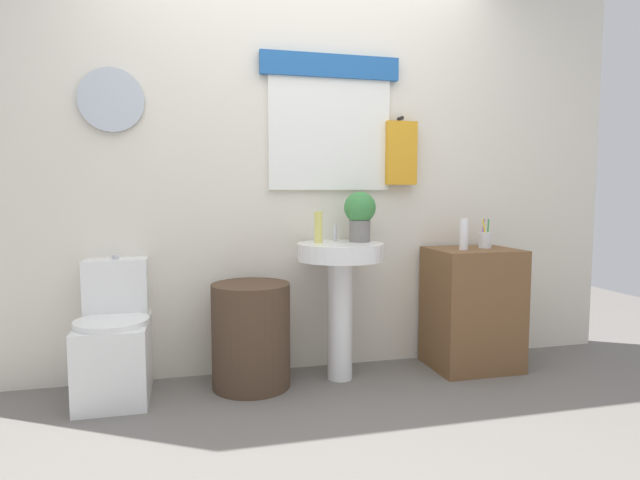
{
  "coord_description": "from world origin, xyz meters",
  "views": [
    {
      "loc": [
        -0.64,
        -2.1,
        1.11
      ],
      "look_at": [
        0.08,
        0.8,
        0.84
      ],
      "focal_mm": 29.46,
      "sensor_mm": 36.0,
      "label": 1
    }
  ],
  "objects_px": {
    "soap_bottle": "(318,227)",
    "potted_plant": "(360,213)",
    "toilet": "(115,344)",
    "toothbrush_cup": "(485,240)",
    "wooden_cabinet": "(472,308)",
    "lotion_bottle": "(464,234)",
    "pedestal_sink": "(340,278)",
    "laundry_hamper": "(251,335)"
  },
  "relations": [
    {
      "from": "laundry_hamper",
      "to": "wooden_cabinet",
      "type": "xyz_separation_m",
      "value": [
        1.4,
        0.0,
        0.08
      ]
    },
    {
      "from": "laundry_hamper",
      "to": "pedestal_sink",
      "type": "distance_m",
      "value": 0.61
    },
    {
      "from": "toilet",
      "to": "wooden_cabinet",
      "type": "bearing_deg",
      "value": -0.84
    },
    {
      "from": "wooden_cabinet",
      "to": "toilet",
      "type": "bearing_deg",
      "value": 179.16
    },
    {
      "from": "toilet",
      "to": "toothbrush_cup",
      "type": "relative_size",
      "value": 4.11
    },
    {
      "from": "soap_bottle",
      "to": "lotion_bottle",
      "type": "xyz_separation_m",
      "value": [
        0.9,
        -0.09,
        -0.05
      ]
    },
    {
      "from": "wooden_cabinet",
      "to": "potted_plant",
      "type": "distance_m",
      "value": 0.96
    },
    {
      "from": "laundry_hamper",
      "to": "lotion_bottle",
      "type": "relative_size",
      "value": 3.1
    },
    {
      "from": "toothbrush_cup",
      "to": "lotion_bottle",
      "type": "bearing_deg",
      "value": -161.95
    },
    {
      "from": "laundry_hamper",
      "to": "soap_bottle",
      "type": "xyz_separation_m",
      "value": [
        0.41,
        0.05,
        0.61
      ]
    },
    {
      "from": "soap_bottle",
      "to": "potted_plant",
      "type": "bearing_deg",
      "value": 2.2
    },
    {
      "from": "laundry_hamper",
      "to": "wooden_cabinet",
      "type": "height_order",
      "value": "wooden_cabinet"
    },
    {
      "from": "soap_bottle",
      "to": "toothbrush_cup",
      "type": "bearing_deg",
      "value": -1.58
    },
    {
      "from": "wooden_cabinet",
      "to": "soap_bottle",
      "type": "bearing_deg",
      "value": 177.12
    },
    {
      "from": "potted_plant",
      "to": "soap_bottle",
      "type": "bearing_deg",
      "value": -177.8
    },
    {
      "from": "toilet",
      "to": "toothbrush_cup",
      "type": "distance_m",
      "value": 2.29
    },
    {
      "from": "soap_bottle",
      "to": "toothbrush_cup",
      "type": "height_order",
      "value": "soap_bottle"
    },
    {
      "from": "wooden_cabinet",
      "to": "potted_plant",
      "type": "relative_size",
      "value": 2.52
    },
    {
      "from": "laundry_hamper",
      "to": "soap_bottle",
      "type": "distance_m",
      "value": 0.74
    },
    {
      "from": "wooden_cabinet",
      "to": "toothbrush_cup",
      "type": "bearing_deg",
      "value": 12.28
    },
    {
      "from": "toilet",
      "to": "pedestal_sink",
      "type": "bearing_deg",
      "value": -1.42
    },
    {
      "from": "toothbrush_cup",
      "to": "wooden_cabinet",
      "type": "bearing_deg",
      "value": -167.72
    },
    {
      "from": "laundry_hamper",
      "to": "potted_plant",
      "type": "xyz_separation_m",
      "value": [
        0.67,
        0.06,
        0.69
      ]
    },
    {
      "from": "pedestal_sink",
      "to": "wooden_cabinet",
      "type": "relative_size",
      "value": 1.07
    },
    {
      "from": "potted_plant",
      "to": "lotion_bottle",
      "type": "distance_m",
      "value": 0.66
    },
    {
      "from": "soap_bottle",
      "to": "potted_plant",
      "type": "distance_m",
      "value": 0.27
    },
    {
      "from": "pedestal_sink",
      "to": "potted_plant",
      "type": "bearing_deg",
      "value": 23.2
    },
    {
      "from": "laundry_hamper",
      "to": "toothbrush_cup",
      "type": "distance_m",
      "value": 1.58
    },
    {
      "from": "lotion_bottle",
      "to": "toothbrush_cup",
      "type": "height_order",
      "value": "lotion_bottle"
    },
    {
      "from": "pedestal_sink",
      "to": "wooden_cabinet",
      "type": "xyz_separation_m",
      "value": [
        0.87,
        0.0,
        -0.23
      ]
    },
    {
      "from": "wooden_cabinet",
      "to": "toothbrush_cup",
      "type": "distance_m",
      "value": 0.44
    },
    {
      "from": "potted_plant",
      "to": "toothbrush_cup",
      "type": "xyz_separation_m",
      "value": [
        0.82,
        -0.04,
        -0.18
      ]
    },
    {
      "from": "wooden_cabinet",
      "to": "toothbrush_cup",
      "type": "height_order",
      "value": "toothbrush_cup"
    },
    {
      "from": "toilet",
      "to": "toothbrush_cup",
      "type": "xyz_separation_m",
      "value": [
        2.23,
        -0.01,
        0.52
      ]
    },
    {
      "from": "lotion_bottle",
      "to": "laundry_hamper",
      "type": "bearing_deg",
      "value": 178.25
    },
    {
      "from": "toothbrush_cup",
      "to": "soap_bottle",
      "type": "bearing_deg",
      "value": 178.42
    },
    {
      "from": "laundry_hamper",
      "to": "wooden_cabinet",
      "type": "relative_size",
      "value": 0.79
    },
    {
      "from": "wooden_cabinet",
      "to": "soap_bottle",
      "type": "xyz_separation_m",
      "value": [
        -0.99,
        0.05,
        0.53
      ]
    },
    {
      "from": "pedestal_sink",
      "to": "laundry_hamper",
      "type": "bearing_deg",
      "value": 180.0
    },
    {
      "from": "toilet",
      "to": "pedestal_sink",
      "type": "distance_m",
      "value": 1.31
    },
    {
      "from": "wooden_cabinet",
      "to": "lotion_bottle",
      "type": "relative_size",
      "value": 3.94
    },
    {
      "from": "pedestal_sink",
      "to": "toothbrush_cup",
      "type": "xyz_separation_m",
      "value": [
        0.96,
        0.02,
        0.2
      ]
    }
  ]
}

